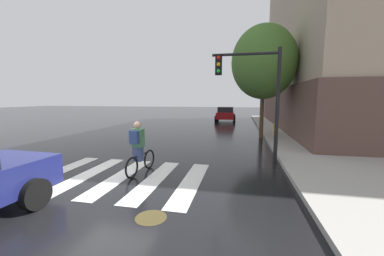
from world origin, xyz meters
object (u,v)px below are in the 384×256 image
Objects in this scene: manhole_cover at (151,217)px; traffic_light_near at (255,86)px; fire_hydrant at (275,129)px; street_tree_near at (264,62)px; cyclist at (139,148)px; sedan_mid at (226,114)px.

traffic_light_near is (2.20, 4.73, 2.86)m from manhole_cover.
fire_hydrant is 0.12× the size of street_tree_near.
cyclist is (-1.38, 2.43, 0.84)m from manhole_cover.
manhole_cover is at bearing -90.46° from sedan_mid.
manhole_cover is 0.14× the size of sedan_mid.
fire_hydrant is at bearing 57.25° from cyclist.
street_tree_near reaches higher than traffic_light_near.
sedan_mid is 16.20m from traffic_light_near.
traffic_light_near is 5.38× the size of fire_hydrant.
manhole_cover is 0.10× the size of street_tree_near.
manhole_cover is 5.95m from traffic_light_near.
sedan_mid reaches higher than manhole_cover.
manhole_cover is 20.69m from sedan_mid.
cyclist reaches higher than fire_hydrant.
traffic_light_near is at bearing -82.74° from sedan_mid.
street_tree_near is at bearing -74.78° from sedan_mid.
cyclist is 0.26× the size of street_tree_near.
fire_hydrant is at bearing 12.61° from street_tree_near.
sedan_mid is at bearing 97.26° from traffic_light_near.
cyclist reaches higher than manhole_cover.
fire_hydrant is (5.19, 8.07, -0.31)m from cyclist.
street_tree_near is (4.36, 7.89, 3.66)m from cyclist.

